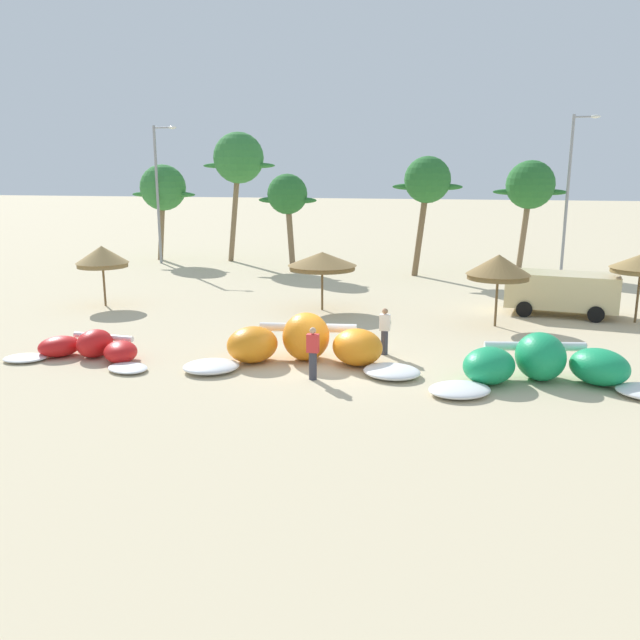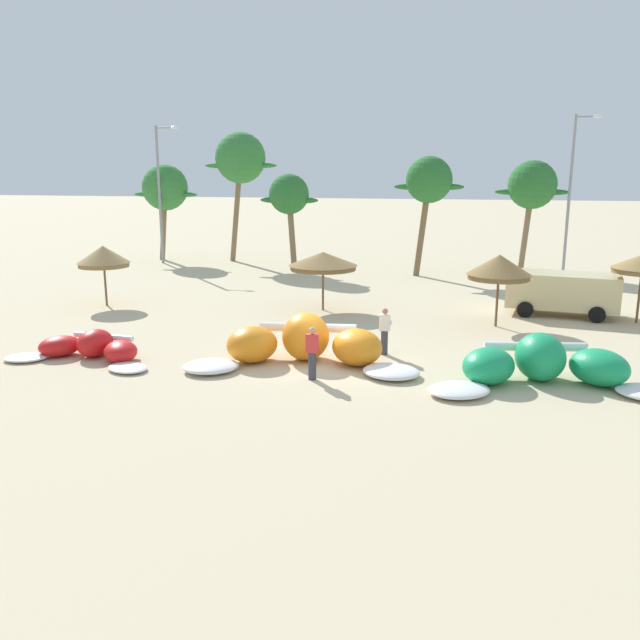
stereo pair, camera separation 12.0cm
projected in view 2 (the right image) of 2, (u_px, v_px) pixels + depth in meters
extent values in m
plane|color=beige|center=(330.00, 364.00, 21.14)|extent=(260.00, 260.00, 0.00)
ellipsoid|color=white|center=(26.00, 358.00, 21.60)|extent=(1.66, 1.43, 0.19)
ellipsoid|color=red|center=(60.00, 346.00, 22.06)|extent=(1.73, 1.78, 0.69)
ellipsoid|color=red|center=(95.00, 343.00, 21.98)|extent=(1.17, 1.48, 0.93)
ellipsoid|color=red|center=(121.00, 352.00, 21.39)|extent=(1.65, 1.77, 0.69)
ellipsoid|color=white|center=(128.00, 368.00, 20.49)|extent=(1.73, 1.56, 0.19)
cylinder|color=white|center=(104.00, 337.00, 22.41)|extent=(2.29, 0.36, 0.21)
cube|color=white|center=(92.00, 344.00, 21.85)|extent=(0.86, 0.56, 0.04)
ellipsoid|color=white|center=(211.00, 366.00, 20.42)|extent=(2.29, 2.21, 0.32)
ellipsoid|color=orange|center=(252.00, 344.00, 21.33)|extent=(2.21, 2.29, 1.18)
ellipsoid|color=orange|center=(306.00, 336.00, 21.54)|extent=(1.78, 1.96, 1.59)
ellipsoid|color=orange|center=(357.00, 347.00, 21.00)|extent=(2.35, 2.36, 1.18)
ellipsoid|color=white|center=(391.00, 371.00, 19.87)|extent=(2.07, 1.91, 0.32)
cylinder|color=white|center=(308.00, 328.00, 22.11)|extent=(3.32, 0.73, 0.30)
cube|color=white|center=(305.00, 338.00, 21.37)|extent=(1.28, 0.79, 0.04)
ellipsoid|color=white|center=(459.00, 390.00, 18.25)|extent=(2.30, 2.18, 0.29)
ellipsoid|color=#199E5B|center=(488.00, 366.00, 19.17)|extent=(2.08, 2.25, 1.07)
ellipsoid|color=#199E5B|center=(540.00, 357.00, 19.45)|extent=(1.77, 2.05, 1.44)
ellipsoid|color=#199E5B|center=(599.00, 367.00, 19.03)|extent=(2.31, 2.31, 1.07)
cylinder|color=white|center=(535.00, 347.00, 20.04)|extent=(3.09, 0.85, 0.28)
cube|color=white|center=(542.00, 358.00, 19.28)|extent=(1.23, 0.85, 0.04)
cylinder|color=brown|center=(105.00, 284.00, 30.21)|extent=(0.10, 0.10, 2.02)
cone|color=#9E7F4C|center=(103.00, 254.00, 29.90)|extent=(2.40, 2.40, 0.79)
cylinder|color=olive|center=(104.00, 265.00, 30.01)|extent=(2.28, 2.28, 0.20)
cylinder|color=brown|center=(323.00, 288.00, 29.24)|extent=(0.10, 0.10, 2.04)
cone|color=olive|center=(323.00, 259.00, 28.95)|extent=(3.10, 3.10, 0.60)
cylinder|color=brown|center=(323.00, 268.00, 29.04)|extent=(2.94, 2.94, 0.20)
cylinder|color=brown|center=(497.00, 301.00, 26.09)|extent=(0.10, 0.10, 2.13)
cone|color=olive|center=(499.00, 265.00, 25.76)|extent=(2.56, 2.56, 0.80)
cylinder|color=brown|center=(499.00, 277.00, 25.88)|extent=(2.43, 2.43, 0.20)
cylinder|color=brown|center=(639.00, 296.00, 26.69)|extent=(0.10, 0.10, 2.29)
cube|color=beige|center=(563.00, 290.00, 28.18)|extent=(4.87, 2.72, 1.50)
cube|color=black|center=(533.00, 283.00, 28.58)|extent=(1.44, 2.16, 0.56)
cylinder|color=black|center=(525.00, 309.00, 27.93)|extent=(0.71, 0.34, 0.68)
cylinder|color=black|center=(529.00, 301.00, 29.79)|extent=(0.71, 0.34, 0.68)
cylinder|color=black|center=(597.00, 315.00, 26.90)|extent=(0.71, 0.34, 0.68)
cylinder|color=black|center=(596.00, 305.00, 28.76)|extent=(0.71, 0.34, 0.68)
cylinder|color=#383842|center=(384.00, 342.00, 22.20)|extent=(0.24, 0.24, 0.85)
cube|color=white|center=(385.00, 322.00, 22.05)|extent=(0.36, 0.22, 0.56)
sphere|color=#9E7051|center=(385.00, 311.00, 21.96)|extent=(0.20, 0.20, 0.20)
cylinder|color=#383842|center=(312.00, 366.00, 19.55)|extent=(0.24, 0.24, 0.85)
cube|color=red|center=(312.00, 343.00, 19.39)|extent=(0.36, 0.22, 0.56)
sphere|color=tan|center=(312.00, 331.00, 19.30)|extent=(0.20, 0.20, 0.20)
cylinder|color=#7F6647|center=(164.00, 224.00, 45.59)|extent=(0.85, 0.36, 5.05)
sphere|color=#337A38|center=(165.00, 188.00, 44.97)|extent=(3.15, 3.15, 3.15)
ellipsoid|color=#337A38|center=(149.00, 194.00, 45.35)|extent=(2.21, 0.50, 0.36)
ellipsoid|color=#337A38|center=(182.00, 195.00, 44.79)|extent=(2.21, 0.50, 0.36)
cylinder|color=#7F6647|center=(236.00, 210.00, 44.65)|extent=(1.13, 0.36, 7.03)
sphere|color=#337A38|center=(240.00, 158.00, 43.77)|extent=(3.42, 3.42, 3.42)
ellipsoid|color=#337A38|center=(222.00, 166.00, 44.19)|extent=(2.39, 0.50, 0.36)
ellipsoid|color=#337A38|center=(260.00, 166.00, 43.58)|extent=(2.39, 0.50, 0.36)
cylinder|color=#7F6647|center=(292.00, 233.00, 40.07)|extent=(0.68, 0.36, 4.80)
sphere|color=#286B2D|center=(289.00, 194.00, 39.56)|extent=(2.45, 2.45, 2.45)
ellipsoid|color=#286B2D|center=(274.00, 200.00, 39.86)|extent=(1.71, 0.50, 0.36)
ellipsoid|color=#286B2D|center=(304.00, 200.00, 39.43)|extent=(1.71, 0.50, 0.36)
cylinder|color=brown|center=(422.00, 229.00, 38.41)|extent=(0.93, 0.36, 5.67)
sphere|color=#286B2D|center=(429.00, 180.00, 37.71)|extent=(2.71, 2.71, 2.71)
ellipsoid|color=#286B2D|center=(410.00, 187.00, 38.04)|extent=(1.90, 0.50, 0.36)
ellipsoid|color=#286B2D|center=(448.00, 187.00, 37.56)|extent=(1.90, 0.50, 0.36)
cylinder|color=#7F6647|center=(526.00, 228.00, 40.53)|extent=(0.73, 0.36, 5.35)
sphere|color=#286B2D|center=(532.00, 185.00, 39.89)|extent=(2.97, 2.97, 2.97)
ellipsoid|color=#286B2D|center=(512.00, 192.00, 40.26)|extent=(2.08, 0.50, 0.36)
ellipsoid|color=#286B2D|center=(552.00, 192.00, 39.73)|extent=(2.08, 0.50, 0.36)
cylinder|color=gray|center=(160.00, 196.00, 43.53)|extent=(0.18, 0.18, 9.08)
cylinder|color=gray|center=(165.00, 128.00, 42.40)|extent=(1.32, 0.10, 0.10)
ellipsoid|color=silver|center=(174.00, 127.00, 42.25)|extent=(0.56, 0.24, 0.20)
cylinder|color=gray|center=(569.00, 196.00, 39.11)|extent=(0.18, 0.18, 9.42)
cylinder|color=gray|center=(587.00, 117.00, 37.96)|extent=(1.19, 0.10, 0.10)
ellipsoid|color=silver|center=(598.00, 116.00, 37.83)|extent=(0.56, 0.24, 0.20)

